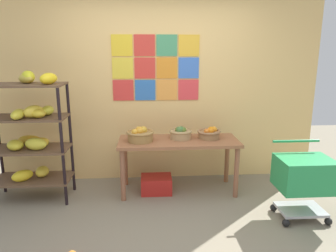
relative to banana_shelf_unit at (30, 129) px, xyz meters
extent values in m
plane|color=gray|center=(1.56, -1.00, -0.89)|extent=(9.17, 9.17, 0.00)
cube|color=#EBBD71|center=(1.56, 0.61, 0.47)|extent=(4.42, 0.06, 2.72)
cube|color=yellow|center=(1.07, 0.58, 0.98)|extent=(0.28, 0.01, 0.28)
cube|color=red|center=(1.37, 0.58, 0.98)|extent=(0.28, 0.01, 0.28)
cube|color=#439260|center=(1.66, 0.58, 0.98)|extent=(0.28, 0.01, 0.28)
cube|color=gold|center=(1.96, 0.58, 0.98)|extent=(0.28, 0.01, 0.28)
cube|color=yellow|center=(1.07, 0.58, 0.68)|extent=(0.28, 0.01, 0.28)
cube|color=red|center=(1.37, 0.58, 0.68)|extent=(0.28, 0.01, 0.28)
cube|color=orange|center=(1.66, 0.58, 0.68)|extent=(0.28, 0.01, 0.28)
cube|color=#3C6FCC|center=(1.96, 0.58, 0.68)|extent=(0.28, 0.01, 0.28)
cube|color=red|center=(1.07, 0.58, 0.39)|extent=(0.28, 0.01, 0.28)
cube|color=#2F68B7|center=(1.37, 0.58, 0.39)|extent=(0.28, 0.01, 0.28)
cube|color=#EE963D|center=(1.66, 0.58, 0.39)|extent=(0.28, 0.01, 0.28)
cube|color=#E53D41|center=(1.96, 0.58, 0.39)|extent=(0.28, 0.01, 0.28)
cylinder|color=black|center=(0.41, -0.20, -0.17)|extent=(0.04, 0.04, 1.43)
cylinder|color=black|center=(0.41, 0.22, -0.17)|extent=(0.04, 0.04, 1.43)
cube|color=brown|center=(-0.04, 0.01, -0.63)|extent=(0.93, 0.46, 0.03)
ellipsoid|color=yellow|center=(-0.12, -0.07, -0.55)|extent=(0.28, 0.26, 0.14)
ellipsoid|color=yellow|center=(0.07, 0.06, -0.56)|extent=(0.17, 0.23, 0.13)
cube|color=brown|center=(-0.04, 0.01, -0.25)|extent=(0.93, 0.46, 0.02)
ellipsoid|color=yellow|center=(-0.08, 0.16, -0.17)|extent=(0.31, 0.16, 0.12)
ellipsoid|color=gold|center=(-0.17, -0.06, -0.17)|extent=(0.28, 0.29, 0.12)
ellipsoid|color=yellow|center=(0.09, 0.01, -0.17)|extent=(0.29, 0.30, 0.13)
ellipsoid|color=yellow|center=(0.07, -0.07, -0.16)|extent=(0.28, 0.18, 0.15)
cube|color=brown|center=(-0.04, 0.01, 0.14)|extent=(0.93, 0.46, 0.02)
ellipsoid|color=gold|center=(-0.07, -0.12, 0.21)|extent=(0.14, 0.30, 0.11)
ellipsoid|color=yellow|center=(0.19, 0.08, 0.21)|extent=(0.15, 0.22, 0.12)
ellipsoid|color=yellow|center=(0.07, -0.05, 0.23)|extent=(0.25, 0.28, 0.14)
ellipsoid|color=yellow|center=(0.12, -0.07, 0.21)|extent=(0.25, 0.23, 0.11)
cube|color=brown|center=(-0.04, 0.01, 0.53)|extent=(0.93, 0.46, 0.02)
ellipsoid|color=yellow|center=(0.00, 0.10, 0.61)|extent=(0.24, 0.31, 0.14)
ellipsoid|color=gold|center=(-0.01, 0.04, 0.60)|extent=(0.25, 0.24, 0.11)
ellipsoid|color=yellow|center=(0.28, -0.07, 0.61)|extent=(0.21, 0.30, 0.13)
cube|color=#955C3B|center=(1.78, 0.11, -0.21)|extent=(1.52, 0.60, 0.04)
cylinder|color=#90593E|center=(1.08, -0.13, -0.56)|extent=(0.06, 0.06, 0.65)
cylinder|color=#92593E|center=(2.49, -0.13, -0.56)|extent=(0.06, 0.06, 0.65)
cylinder|color=#985C3B|center=(1.08, 0.35, -0.56)|extent=(0.06, 0.06, 0.65)
cylinder|color=#955A37|center=(2.49, 0.35, -0.56)|extent=(0.06, 0.06, 0.65)
cylinder|color=#966D43|center=(2.18, 0.15, -0.15)|extent=(0.27, 0.27, 0.09)
torus|color=#956B45|center=(2.18, 0.15, -0.10)|extent=(0.30, 0.30, 0.03)
sphere|color=orange|center=(2.21, 0.17, -0.09)|extent=(0.09, 0.09, 0.09)
sphere|color=orange|center=(2.20, 0.12, -0.08)|extent=(0.07, 0.07, 0.07)
sphere|color=orange|center=(2.19, 0.16, -0.10)|extent=(0.08, 0.08, 0.08)
sphere|color=orange|center=(2.14, 0.12, -0.09)|extent=(0.07, 0.07, 0.07)
sphere|color=orange|center=(2.25, 0.18, -0.09)|extent=(0.09, 0.09, 0.09)
cylinder|color=olive|center=(1.30, 0.08, -0.13)|extent=(0.31, 0.31, 0.12)
torus|color=#9D7841|center=(1.30, 0.08, -0.08)|extent=(0.34, 0.34, 0.03)
sphere|color=gold|center=(1.28, 0.15, -0.06)|extent=(0.09, 0.09, 0.09)
sphere|color=gold|center=(1.29, 0.06, -0.05)|extent=(0.10, 0.10, 0.10)
sphere|color=gold|center=(1.23, 0.04, -0.07)|extent=(0.08, 0.08, 0.08)
sphere|color=gold|center=(1.34, 0.11, -0.06)|extent=(0.10, 0.10, 0.10)
cylinder|color=tan|center=(1.82, 0.17, -0.14)|extent=(0.27, 0.27, 0.10)
torus|color=tan|center=(1.82, 0.17, -0.09)|extent=(0.29, 0.29, 0.02)
sphere|color=#536D26|center=(1.85, 0.17, -0.09)|extent=(0.09, 0.09, 0.09)
sphere|color=#3B6B30|center=(1.82, 0.18, -0.08)|extent=(0.09, 0.09, 0.09)
sphere|color=#4E6525|center=(1.78, 0.18, -0.08)|extent=(0.07, 0.07, 0.07)
sphere|color=#3F6B2D|center=(1.83, 0.20, -0.08)|extent=(0.07, 0.07, 0.07)
sphere|color=#476F35|center=(1.80, 0.17, -0.08)|extent=(0.10, 0.10, 0.10)
cube|color=red|center=(1.49, 0.08, -0.78)|extent=(0.39, 0.30, 0.21)
sphere|color=black|center=(2.83, -0.85, -0.85)|extent=(0.08, 0.08, 0.08)
sphere|color=black|center=(3.29, -0.85, -0.85)|extent=(0.08, 0.08, 0.08)
sphere|color=black|center=(2.83, -0.52, -0.85)|extent=(0.08, 0.08, 0.08)
sphere|color=black|center=(3.29, -0.52, -0.85)|extent=(0.08, 0.08, 0.08)
cube|color=#A5A8AD|center=(3.06, -0.68, -0.79)|extent=(0.48, 0.35, 0.03)
cube|color=#25924F|center=(3.06, -0.68, -0.37)|extent=(0.56, 0.43, 0.34)
cylinder|color=#25924F|center=(3.06, -0.44, -0.08)|extent=(0.53, 0.03, 0.03)
camera|label=1|loc=(1.39, -3.74, 0.91)|focal=33.72mm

